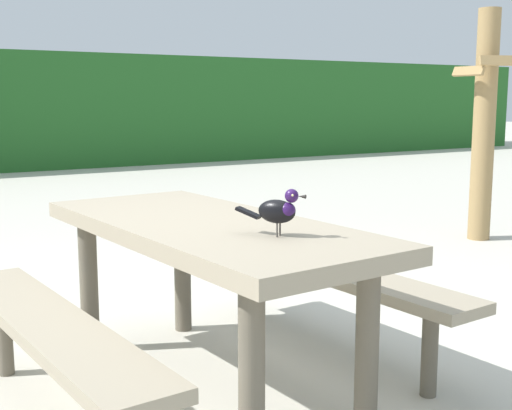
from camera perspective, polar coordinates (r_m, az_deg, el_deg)
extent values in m
plane|color=beige|center=(3.23, -8.77, -14.08)|extent=(60.00, 60.00, 0.00)
cube|color=gray|center=(2.91, -4.08, -1.99)|extent=(0.89, 1.85, 0.07)
cylinder|color=#635B4C|center=(2.32, -0.37, -14.48)|extent=(0.09, 0.09, 0.67)
cylinder|color=#635B4C|center=(2.64, 9.32, -11.62)|extent=(0.09, 0.09, 0.67)
cylinder|color=#635B4C|center=(3.49, -13.87, -6.60)|extent=(0.09, 0.09, 0.67)
cylinder|color=#635B4C|center=(3.71, -6.20, -5.46)|extent=(0.09, 0.09, 0.67)
cube|color=gray|center=(2.70, -16.96, -9.62)|extent=(0.40, 1.73, 0.05)
cylinder|color=#635B4C|center=(3.35, -20.38, -10.08)|extent=(0.07, 0.07, 0.39)
cube|color=gray|center=(3.38, 6.17, -5.49)|extent=(0.40, 1.73, 0.05)
cylinder|color=#635B4C|center=(3.03, 14.38, -11.87)|extent=(0.07, 0.07, 0.39)
cylinder|color=#635B4C|center=(3.93, -0.16, -6.73)|extent=(0.07, 0.07, 0.39)
ellipsoid|color=black|center=(2.55, 1.76, -0.55)|extent=(0.14, 0.16, 0.09)
ellipsoid|color=#2D144C|center=(2.53, 2.61, -0.46)|extent=(0.09, 0.09, 0.06)
sphere|color=#2D144C|center=(2.52, 3.02, 0.77)|extent=(0.05, 0.05, 0.05)
sphere|color=#EAE08C|center=(2.53, 3.43, 0.93)|extent=(0.01, 0.01, 0.01)
sphere|color=#EAE08C|center=(2.49, 3.09, 0.82)|extent=(0.01, 0.01, 0.01)
cone|color=black|center=(2.50, 3.88, 0.72)|extent=(0.03, 0.03, 0.02)
cube|color=black|center=(2.60, -0.66, -0.65)|extent=(0.08, 0.10, 0.04)
cylinder|color=#47423D|center=(2.57, 2.03, -2.01)|extent=(0.01, 0.01, 0.05)
cylinder|color=#47423D|center=(2.55, 1.78, -2.12)|extent=(0.01, 0.01, 0.05)
cylinder|color=#997A4C|center=(6.34, 18.61, 6.28)|extent=(0.19, 0.19, 2.02)
cube|color=#A08050|center=(6.13, 19.81, 11.35)|extent=(0.34, 0.19, 0.09)
cube|color=#A08050|center=(6.17, 17.44, 10.69)|extent=(0.06, 0.33, 0.09)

